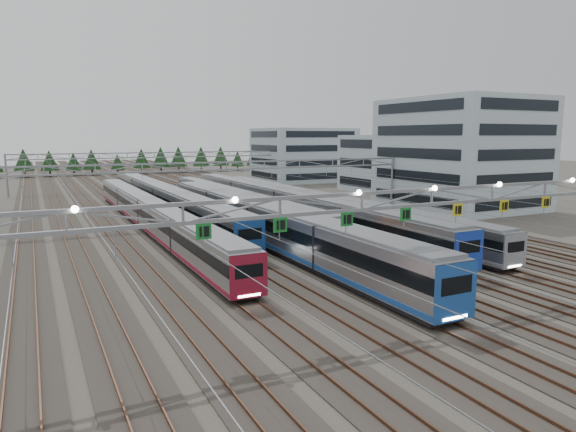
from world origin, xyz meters
name	(u,v)px	position (x,y,z in m)	size (l,w,h in m)	color
ground	(427,302)	(0.00, 0.00, 0.00)	(400.00, 400.00, 0.00)	#47423A
track_bed	(142,177)	(0.00, 100.00, 1.49)	(54.00, 260.00, 5.42)	#2D2823
train_a	(149,213)	(-11.25, 36.62, 2.03)	(2.74, 64.02, 3.56)	black
train_b	(163,199)	(-6.75, 48.72, 2.23)	(3.03, 66.73, 3.95)	black
train_c	(261,222)	(-2.25, 23.18, 2.32)	(3.17, 56.17, 4.14)	black
train_d	(238,202)	(2.25, 41.90, 1.98)	(2.66, 54.81, 3.46)	black
train_e	(284,204)	(6.75, 36.09, 2.21)	(3.01, 66.52, 3.92)	black
train_f	(319,205)	(11.25, 34.28, 1.96)	(2.63, 64.15, 3.42)	black
gantry_near	(432,200)	(-0.05, -0.12, 7.09)	(56.36, 0.61, 8.08)	gray
gantry_mid	(227,173)	(0.00, 40.00, 6.39)	(56.36, 0.36, 8.00)	gray
gantry_far	(155,159)	(0.00, 85.00, 6.39)	(56.36, 0.36, 8.00)	gray
depot_bldg_south	(459,153)	(37.33, 35.10, 8.56)	(18.00, 22.00, 17.12)	#ADBFCE
depot_bldg_mid	(387,163)	(41.77, 59.35, 5.74)	(14.00, 16.00, 11.48)	#ADBFCE
depot_bldg_north	(303,155)	(38.32, 89.29, 6.60)	(22.00, 18.00, 13.21)	#ADBFCE
treeline	(139,160)	(5.40, 132.77, 4.23)	(106.40, 5.60, 7.02)	#332114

